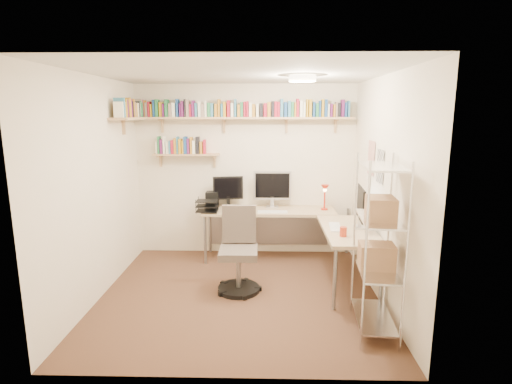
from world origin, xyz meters
TOP-DOWN VIEW (x-y plane):
  - ground at (0.00, 0.00)m, footprint 3.20×3.20m
  - room_shell at (0.00, 0.00)m, footprint 3.24×3.04m
  - wall_shelves at (-0.43, 1.30)m, footprint 3.12×1.09m
  - corner_desk at (0.49, 0.97)m, footprint 2.25×1.90m
  - office_chair at (-0.02, 0.16)m, footprint 0.53×0.54m
  - wire_rack at (1.36, -0.73)m, footprint 0.42×0.77m

SIDE VIEW (x-z plane):
  - ground at x=0.00m, z-range 0.00..0.00m
  - office_chair at x=-0.02m, z-range -0.08..0.93m
  - corner_desk at x=0.49m, z-range 0.09..1.36m
  - wire_rack at x=1.36m, z-range 0.08..1.79m
  - room_shell at x=0.00m, z-range 0.29..2.81m
  - wall_shelves at x=-0.43m, z-range 1.63..2.43m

